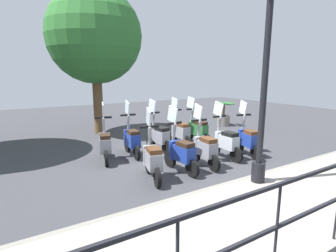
% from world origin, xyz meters
% --- Properties ---
extents(ground_plane, '(28.00, 28.00, 0.00)m').
position_xyz_m(ground_plane, '(0.00, 0.00, 0.00)').
color(ground_plane, '#38383D').
extents(promenade_walkway, '(2.20, 20.00, 0.15)m').
position_xyz_m(promenade_walkway, '(-3.15, 0.00, 0.07)').
color(promenade_walkway, gray).
rests_on(promenade_walkway, ground_plane).
extents(lamp_post_near, '(0.26, 0.90, 4.47)m').
position_xyz_m(lamp_post_near, '(-2.40, -0.04, 2.14)').
color(lamp_post_near, black).
rests_on(lamp_post_near, promenade_walkway).
extents(tree_distant, '(3.45, 3.45, 5.35)m').
position_xyz_m(tree_distant, '(4.23, 1.19, 3.61)').
color(tree_distant, brown).
rests_on(tree_distant, ground_plane).
extents(potted_palm, '(1.06, 0.66, 1.05)m').
position_xyz_m(potted_palm, '(2.86, -4.00, 0.45)').
color(potted_palm, slate).
rests_on(potted_palm, ground_plane).
extents(scooter_near_0, '(1.21, 0.53, 1.54)m').
position_xyz_m(scooter_near_0, '(-0.78, -1.52, 0.48)').
color(scooter_near_0, black).
rests_on(scooter_near_0, ground_plane).
extents(scooter_near_1, '(1.23, 0.44, 1.54)m').
position_xyz_m(scooter_near_1, '(-0.63, -0.83, 0.48)').
color(scooter_near_1, black).
rests_on(scooter_near_1, ground_plane).
extents(scooter_near_2, '(1.23, 0.44, 1.54)m').
position_xyz_m(scooter_near_2, '(-0.83, 0.06, 0.48)').
color(scooter_near_2, black).
rests_on(scooter_near_2, ground_plane).
extents(scooter_near_3, '(1.23, 0.44, 1.54)m').
position_xyz_m(scooter_near_3, '(-0.84, 0.78, 0.48)').
color(scooter_near_3, black).
rests_on(scooter_near_3, ground_plane).
extents(scooter_near_4, '(1.21, 0.51, 1.54)m').
position_xyz_m(scooter_near_4, '(-0.91, 1.57, 0.48)').
color(scooter_near_4, black).
rests_on(scooter_near_4, ground_plane).
extents(scooter_far_0, '(1.23, 0.44, 1.54)m').
position_xyz_m(scooter_far_0, '(1.02, -1.13, 0.48)').
color(scooter_far_0, black).
rests_on(scooter_far_0, ground_plane).
extents(scooter_far_1, '(1.23, 0.44, 1.54)m').
position_xyz_m(scooter_far_1, '(1.05, -0.46, 0.48)').
color(scooter_far_1, black).
rests_on(scooter_far_1, ground_plane).
extents(scooter_far_2, '(1.23, 0.44, 1.54)m').
position_xyz_m(scooter_far_2, '(0.88, 0.41, 0.48)').
color(scooter_far_2, black).
rests_on(scooter_far_2, ground_plane).
extents(scooter_far_3, '(1.23, 0.44, 1.54)m').
position_xyz_m(scooter_far_3, '(0.91, 1.26, 0.48)').
color(scooter_far_3, black).
rests_on(scooter_far_3, ground_plane).
extents(scooter_far_4, '(1.21, 0.52, 1.54)m').
position_xyz_m(scooter_far_4, '(0.84, 2.05, 0.48)').
color(scooter_far_4, black).
rests_on(scooter_far_4, ground_plane).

